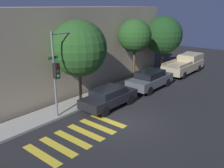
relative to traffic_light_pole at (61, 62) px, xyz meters
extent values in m
plane|color=black|center=(1.50, -3.37, -3.46)|extent=(60.00, 60.00, 0.00)
cube|color=gray|center=(1.50, 0.80, -3.39)|extent=(26.00, 1.93, 0.14)
cube|color=gray|center=(1.50, 5.16, -0.19)|extent=(26.00, 6.00, 6.54)
cube|color=gold|center=(-3.51, -2.57, -3.46)|extent=(0.45, 2.60, 0.00)
cube|color=gold|center=(-2.56, -2.57, -3.46)|extent=(0.45, 2.60, 0.00)
cube|color=gold|center=(-1.62, -2.57, -3.46)|extent=(0.45, 2.60, 0.00)
cube|color=gold|center=(-0.67, -2.57, -3.46)|extent=(0.45, 2.60, 0.00)
cube|color=gold|center=(0.28, -2.57, -3.46)|extent=(0.45, 2.60, 0.00)
cube|color=gold|center=(1.22, -2.57, -3.46)|extent=(0.45, 2.60, 0.00)
cylinder|color=slate|center=(-0.50, 0.08, -0.83)|extent=(0.12, 0.12, 5.27)
cube|color=black|center=(-0.50, -0.13, -0.41)|extent=(0.30, 0.30, 0.90)
cylinder|color=#4C0C0C|center=(-0.50, -0.29, -0.14)|extent=(0.18, 0.02, 0.18)
cylinder|color=#593D0A|center=(-0.50, -0.29, -0.41)|extent=(0.18, 0.02, 0.18)
cylinder|color=#26E54C|center=(-0.50, -0.29, -0.68)|extent=(0.18, 0.02, 0.18)
cube|color=#19662D|center=(-0.50, 0.08, 0.33)|extent=(0.70, 0.02, 0.18)
cylinder|color=slate|center=(0.53, 0.08, 1.65)|extent=(2.05, 0.08, 0.08)
sphere|color=#F9E5B2|center=(1.56, 0.08, 1.55)|extent=(0.36, 0.36, 0.36)
cube|color=black|center=(2.84, -1.27, -2.81)|extent=(4.28, 1.71, 0.60)
cube|color=black|center=(2.73, -1.27, -2.29)|extent=(2.22, 1.50, 0.45)
cylinder|color=black|center=(4.17, -0.51, -3.11)|extent=(0.71, 0.22, 0.71)
cylinder|color=black|center=(4.17, -2.03, -3.11)|extent=(0.71, 0.22, 0.71)
cylinder|color=black|center=(1.52, -0.51, -3.11)|extent=(0.71, 0.22, 0.71)
cylinder|color=black|center=(1.52, -2.03, -3.11)|extent=(0.71, 0.22, 0.71)
cube|color=#4C5156|center=(8.08, -1.27, -2.77)|extent=(4.60, 1.82, 0.68)
cube|color=black|center=(7.97, -1.27, -2.17)|extent=(2.39, 1.60, 0.51)
cylinder|color=black|center=(9.51, -0.45, -3.11)|extent=(0.71, 0.22, 0.71)
cylinder|color=black|center=(9.51, -2.09, -3.11)|extent=(0.71, 0.22, 0.71)
cylinder|color=black|center=(6.66, -0.45, -3.11)|extent=(0.71, 0.22, 0.71)
cylinder|color=black|center=(6.66, -2.09, -3.11)|extent=(0.71, 0.22, 0.71)
cube|color=tan|center=(14.39, -1.27, -2.72)|extent=(5.74, 2.01, 0.77)
cube|color=tan|center=(15.97, -1.27, -1.99)|extent=(2.58, 1.85, 0.69)
cube|color=tan|center=(12.96, -0.38, -2.19)|extent=(2.87, 0.08, 0.28)
cube|color=tan|center=(12.96, -2.16, -2.19)|extent=(2.87, 0.08, 0.28)
cylinder|color=black|center=(16.17, -0.35, -3.11)|extent=(0.71, 0.22, 0.71)
cylinder|color=black|center=(16.17, -2.19, -3.11)|extent=(0.71, 0.22, 0.71)
cylinder|color=black|center=(12.61, -0.35, -3.11)|extent=(0.71, 0.22, 0.71)
cylinder|color=black|center=(12.61, -2.19, -3.11)|extent=(0.71, 0.22, 0.71)
cylinder|color=#4C3823|center=(2.11, 0.75, -2.20)|extent=(0.22, 0.22, 2.52)
sphere|color=#234C1E|center=(2.11, 0.75, 0.47)|extent=(3.78, 3.78, 3.78)
cylinder|color=#4C3823|center=(8.57, 0.75, -1.90)|extent=(0.23, 0.23, 3.14)
sphere|color=#234C1E|center=(8.57, 0.75, 0.74)|extent=(2.84, 2.84, 2.84)
cylinder|color=brown|center=(13.58, 0.75, -2.28)|extent=(0.26, 0.26, 2.37)
sphere|color=#193D19|center=(13.58, 0.75, 0.32)|extent=(3.77, 3.77, 3.77)
camera|label=1|loc=(-9.11, -11.56, 3.21)|focal=40.00mm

